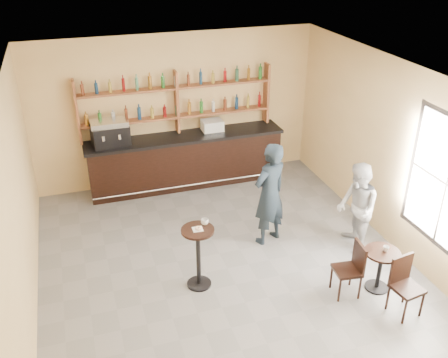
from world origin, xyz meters
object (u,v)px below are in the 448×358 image
object	(u,v)px
pedestal_table	(198,258)
cafe_table	(379,270)
patron_second	(357,208)
espresso_machine	(110,133)
chair_west	(347,270)
pastry_case	(212,126)
man_main	(269,194)
bar_counter	(186,160)
chair_south	(407,288)

from	to	relation	value
pedestal_table	cafe_table	xyz separation A→B (m)	(2.64, -0.94, -0.18)
cafe_table	patron_second	xyz separation A→B (m)	(0.20, 1.09, 0.46)
espresso_machine	chair_west	size ratio (longest dim) A/B	0.81
pastry_case	man_main	world-z (taller)	man_main
pastry_case	pedestal_table	distance (m)	3.70
pedestal_table	chair_west	xyz separation A→B (m)	(2.09, -0.89, -0.08)
bar_counter	pastry_case	xyz separation A→B (m)	(0.60, 0.00, 0.70)
patron_second	pastry_case	bearing A→B (deg)	-141.11
pedestal_table	chair_south	bearing A→B (deg)	-29.73
espresso_machine	patron_second	size ratio (longest dim) A/B	0.45
pastry_case	pedestal_table	bearing A→B (deg)	-118.05
pastry_case	chair_west	size ratio (longest dim) A/B	0.51
bar_counter	pastry_case	size ratio (longest dim) A/B	9.30
man_main	cafe_table	bearing A→B (deg)	100.04
chair_south	chair_west	bearing A→B (deg)	123.58
chair_west	chair_south	bearing A→B (deg)	49.40
chair_west	chair_south	world-z (taller)	chair_south
bar_counter	patron_second	distance (m)	3.92
espresso_machine	pastry_case	xyz separation A→B (m)	(2.12, 0.00, -0.12)
bar_counter	pedestal_table	xyz separation A→B (m)	(-0.65, -3.40, -0.05)
pastry_case	patron_second	world-z (taller)	patron_second
pastry_case	chair_west	world-z (taller)	pastry_case
pedestal_table	chair_west	bearing A→B (deg)	-22.97
patron_second	chair_west	bearing A→B (deg)	-22.84
espresso_machine	chair_south	bearing A→B (deg)	-60.41
pastry_case	chair_south	size ratio (longest dim) A/B	0.50
bar_counter	pastry_case	bearing A→B (deg)	0.00
man_main	cafe_table	size ratio (longest dim) A/B	2.74
chair_south	patron_second	bearing A→B (deg)	75.86
man_main	patron_second	distance (m)	1.50
espresso_machine	cafe_table	xyz separation A→B (m)	(3.51, -4.34, -1.05)
espresso_machine	chair_west	xyz separation A→B (m)	(2.96, -4.29, -0.95)
chair_west	man_main	bearing A→B (deg)	-154.63
espresso_machine	pedestal_table	world-z (taller)	espresso_machine
bar_counter	cafe_table	size ratio (longest dim) A/B	6.06
man_main	chair_west	size ratio (longest dim) A/B	2.13
espresso_machine	cafe_table	bearing A→B (deg)	-57.22
bar_counter	man_main	xyz separation A→B (m)	(0.86, -2.57, 0.38)
pastry_case	man_main	xyz separation A→B (m)	(0.26, -2.57, -0.32)
pedestal_table	chair_south	world-z (taller)	pedestal_table
cafe_table	patron_second	distance (m)	1.20
man_main	bar_counter	bearing A→B (deg)	-94.13
man_main	patron_second	world-z (taller)	man_main
pedestal_table	chair_south	xyz separation A→B (m)	(2.69, -1.54, -0.07)
bar_counter	cafe_table	bearing A→B (deg)	-65.38
pastry_case	chair_south	world-z (taller)	pastry_case
espresso_machine	cafe_table	world-z (taller)	espresso_machine
bar_counter	man_main	bearing A→B (deg)	-71.56
espresso_machine	chair_south	distance (m)	6.16
bar_counter	chair_west	bearing A→B (deg)	-71.47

